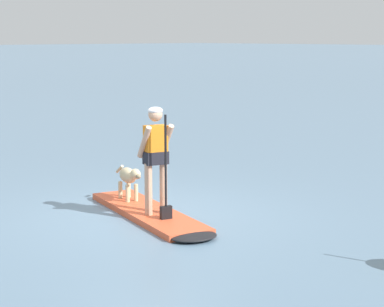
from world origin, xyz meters
name	(u,v)px	position (x,y,z in m)	size (l,w,h in m)	color
ground_plane	(148,216)	(0.00, 0.00, 0.00)	(400.00, 400.00, 0.00)	slate
paddleboard	(154,216)	(0.22, -0.06, 0.05)	(3.43, 1.65, 0.10)	#E55933
person_paddler	(156,153)	(0.32, -0.09, 1.07)	(0.67, 0.57, 1.69)	tan
dog	(129,177)	(-0.73, 0.21, 0.50)	(0.97, 0.38, 0.59)	#CCB78C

